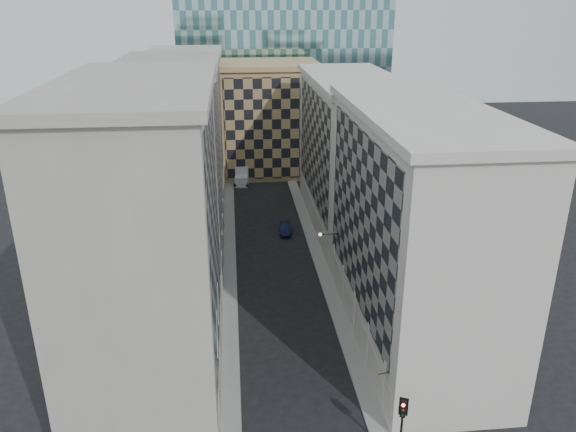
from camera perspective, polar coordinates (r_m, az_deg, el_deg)
sidewalk_west at (r=65.01m, az=-5.94°, el=-5.09°), size 1.50×100.00×0.15m
sidewalk_east at (r=65.71m, az=3.28°, el=-4.70°), size 1.50×100.00×0.15m
bldg_left_a at (r=43.30m, az=-13.91°, el=-2.56°), size 10.80×22.80×23.70m
bldg_left_b at (r=64.05m, az=-11.39°, el=5.01°), size 10.80×22.80×22.70m
bldg_left_c at (r=85.44m, az=-10.11°, el=8.83°), size 10.80×22.80×21.70m
bldg_right_a at (r=49.49m, az=12.67°, el=-1.25°), size 10.80×26.80×20.70m
bldg_right_b at (r=74.38m, az=6.33°, el=6.39°), size 10.80×28.80×19.70m
tan_block at (r=98.30m, az=-1.95°, el=9.95°), size 16.80×14.80×18.80m
church_tower at (r=110.34m, az=-3.71°, el=20.33°), size 7.20×7.20×51.50m
flagpoles_left at (r=40.17m, az=-7.18°, el=-10.22°), size 0.10×6.33×2.33m
bracket_lamp at (r=57.65m, az=3.46°, el=-1.88°), size 1.98×0.36×0.36m
traffic_light at (r=39.25m, az=11.55°, el=-19.36°), size 0.59×0.59×4.80m
box_truck at (r=93.71m, az=-4.67°, el=4.15°), size 2.67×5.47×2.90m
dark_car at (r=73.40m, az=-0.30°, el=-1.27°), size 1.65×4.02×1.30m
shop_sign at (r=41.78m, az=9.39°, el=-15.88°), size 0.77×0.67×0.75m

